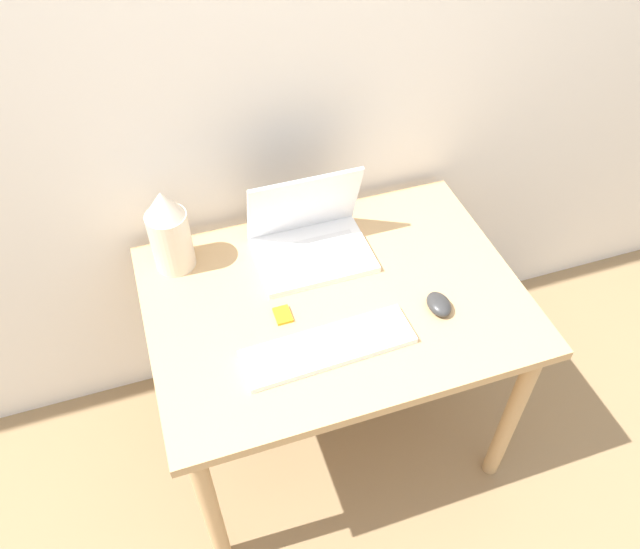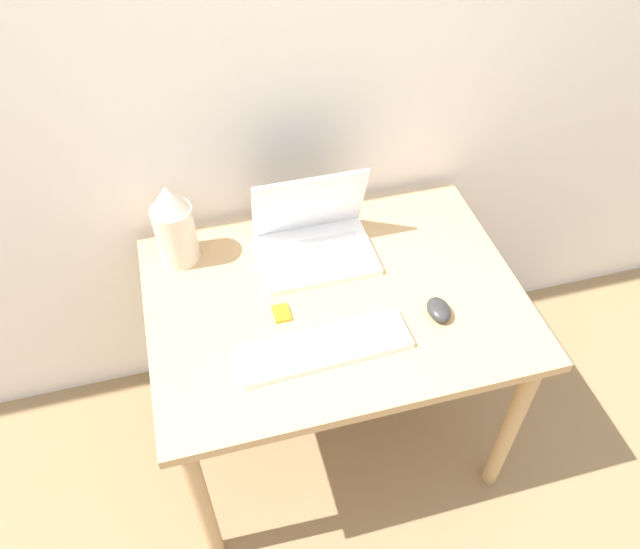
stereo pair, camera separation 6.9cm
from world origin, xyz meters
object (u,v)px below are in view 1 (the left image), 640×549
Objects in this scene: laptop at (310,237)px; mp3_player at (283,315)px; vase at (169,231)px; keyboard at (328,347)px; mouse at (439,304)px.

laptop reaches higher than mp3_player.
vase is (-0.38, 0.07, 0.07)m from laptop.
laptop is at bearing 79.65° from keyboard.
keyboard is at bearing -100.35° from laptop.
mp3_player is (-0.40, 0.11, -0.01)m from mouse.
laptop is 0.40m from vase.
keyboard is 0.33m from mouse.
mouse is 0.42m from mp3_player.
keyboard is 0.55m from vase.
keyboard is 5.17× the size of mouse.
laptop is 1.25× the size of vase.
vase reaches higher than mp3_player.
mouse is 0.33× the size of vase.
mouse is (0.26, -0.32, -0.04)m from laptop.
laptop reaches higher than mouse.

